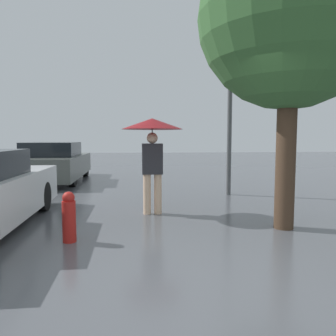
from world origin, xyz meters
The scene contains 6 objects.
ground_plane centered at (0.00, 0.00, 0.00)m, with size 60.00×60.00×0.00m, color #4C4F54.
pedestrian centered at (-0.20, 3.26, 1.50)m, with size 1.16×1.16×1.82m.
parked_car_farthest centered at (-3.18, 8.40, 0.62)m, with size 1.84×4.46×1.31m.
tree centered at (1.84, 2.03, 3.28)m, with size 2.83×2.83×4.71m.
street_lamp centered at (1.88, 5.19, 2.73)m, with size 0.37×0.37×3.80m.
fire_hydrant centered at (-1.46, 1.69, 0.35)m, with size 0.19×0.19×0.71m.
Camera 1 is at (-0.59, -2.90, 1.44)m, focal length 35.00 mm.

